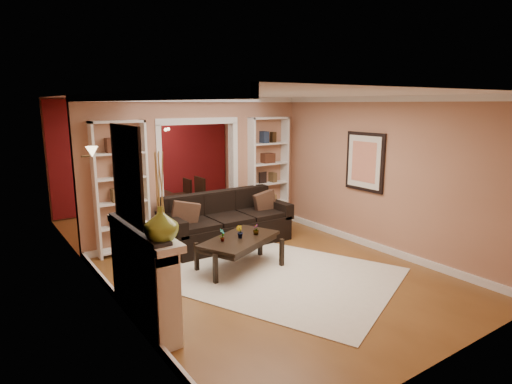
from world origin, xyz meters
TOP-DOWN VIEW (x-y plane):
  - floor at (0.00, 0.00)m, footprint 8.00×8.00m
  - ceiling at (0.00, 0.00)m, footprint 8.00×8.00m
  - wall_back at (0.00, 4.00)m, footprint 8.00×0.00m
  - wall_front at (0.00, -4.00)m, footprint 8.00×0.00m
  - wall_left at (-2.25, 0.00)m, footprint 0.00×8.00m
  - wall_right at (2.25, 0.00)m, footprint 0.00×8.00m
  - partition_wall at (0.00, 1.20)m, footprint 4.50×0.15m
  - red_back_panel at (0.00, 3.97)m, footprint 4.44×0.04m
  - dining_window at (0.00, 3.93)m, footprint 0.78×0.03m
  - area_rug at (-0.01, -1.16)m, footprint 3.89×4.41m
  - sofa at (0.20, 0.45)m, footprint 2.40×1.04m
  - pillow_left at (-0.66, 0.43)m, footprint 0.48×0.24m
  - pillow_right at (1.05, 0.43)m, footprint 0.43×0.15m
  - coffee_table at (-0.27, -0.72)m, footprint 1.51×1.21m
  - plant_left at (-0.58, -0.72)m, footprint 0.13×0.12m
  - plant_center at (-0.27, -0.72)m, footprint 0.12×0.14m
  - plant_right at (0.04, -0.72)m, footprint 0.13×0.13m
  - bookshelf_left at (-1.55, 1.03)m, footprint 0.90×0.30m
  - bookshelf_right at (1.55, 1.03)m, footprint 0.90×0.30m
  - fireplace at (-2.09, -1.50)m, footprint 0.32×1.70m
  - vase at (-2.09, -2.09)m, footprint 0.47×0.47m
  - mirror at (-2.23, -1.50)m, footprint 0.03×0.95m
  - wall_sconce at (-2.15, 0.55)m, footprint 0.18×0.18m
  - framed_art at (2.21, -1.00)m, footprint 0.04×0.85m
  - dining_table at (-0.11, 2.80)m, footprint 1.46×0.82m
  - dining_chair_nw at (-0.66, 2.50)m, footprint 0.41×0.41m
  - dining_chair_ne at (0.44, 2.50)m, footprint 0.52×0.52m
  - dining_chair_sw at (-0.66, 3.10)m, footprint 0.40×0.40m
  - dining_chair_se at (0.44, 3.10)m, footprint 0.54×0.54m
  - chandelier at (0.00, 2.70)m, footprint 0.50×0.50m

SIDE VIEW (x-z plane):
  - floor at x=0.00m, z-range 0.00..0.00m
  - area_rug at x=-0.01m, z-range 0.00..0.01m
  - coffee_table at x=-0.27m, z-range 0.00..0.51m
  - dining_table at x=-0.11m, z-range 0.00..0.51m
  - dining_chair_sw at x=-0.66m, z-range 0.00..0.76m
  - dining_chair_nw at x=-0.66m, z-range 0.00..0.78m
  - dining_chair_se at x=0.44m, z-range 0.00..0.83m
  - sofa at x=0.20m, z-range 0.00..0.94m
  - dining_chair_ne at x=0.44m, z-range 0.00..0.95m
  - fireplace at x=-2.09m, z-range 0.00..1.16m
  - plant_right at x=0.04m, z-range 0.51..0.68m
  - plant_center at x=-0.27m, z-range 0.51..0.70m
  - plant_left at x=-0.58m, z-range 0.51..0.71m
  - pillow_right at x=1.05m, z-range 0.46..0.88m
  - pillow_left at x=-0.66m, z-range 0.46..0.92m
  - bookshelf_left at x=-1.55m, z-range 0.00..2.30m
  - bookshelf_right at x=1.55m, z-range 0.00..2.30m
  - red_back_panel at x=0.00m, z-range 0.00..2.64m
  - vase at x=-2.09m, z-range 1.16..1.54m
  - wall_back at x=0.00m, z-range -2.65..5.35m
  - wall_front at x=0.00m, z-range -2.65..5.35m
  - wall_left at x=-2.25m, z-range -2.65..5.35m
  - wall_right at x=2.25m, z-range -2.65..5.35m
  - partition_wall at x=0.00m, z-range 0.00..2.70m
  - dining_window at x=0.00m, z-range 1.06..2.04m
  - framed_art at x=2.21m, z-range 1.02..2.08m
  - mirror at x=-2.23m, z-range 1.25..2.35m
  - wall_sconce at x=-2.15m, z-range 1.72..1.94m
  - chandelier at x=0.00m, z-range 1.87..2.17m
  - ceiling at x=0.00m, z-range 2.70..2.70m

